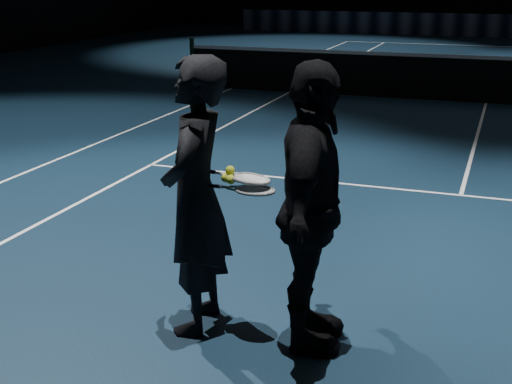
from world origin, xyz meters
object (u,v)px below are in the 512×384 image
racket_lower (255,190)px  tennis_balls (229,176)px  player_a (195,197)px  racket_upper (250,179)px  player_b (311,210)px

racket_lower → tennis_balls: (-0.20, 0.00, 0.08)m
player_a → racket_upper: 0.43m
player_b → racket_lower: size_ratio=2.96×
player_b → racket_upper: size_ratio=2.96×
player_b → racket_upper: player_b is taller
racket_upper → tennis_balls: tennis_balls is taller
player_b → tennis_balls: size_ratio=16.79×
player_a → racket_lower: player_a is taller
player_b → tennis_balls: 0.62m
racket_upper → tennis_balls: size_ratio=5.67×
racket_lower → tennis_balls: 0.21m
player_a → racket_upper: (0.40, 0.04, 0.16)m
player_a → player_b: (0.85, 0.01, 0.00)m
player_b → racket_upper: (-0.45, 0.04, 0.16)m
racket_lower → tennis_balls: size_ratio=5.67×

